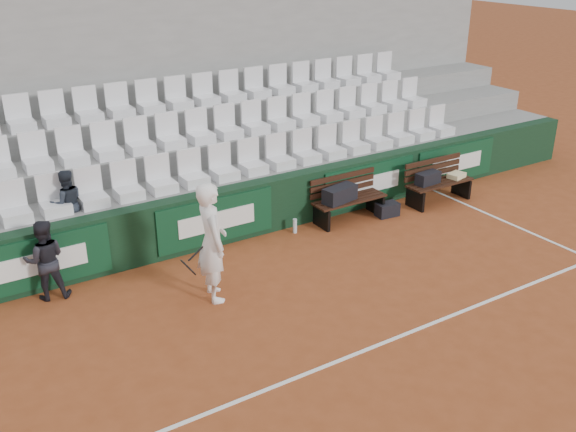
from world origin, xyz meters
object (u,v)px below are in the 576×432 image
(sports_bag_ground, at_px, (387,209))
(spectator_c, at_px, (63,177))
(tennis_player, at_px, (212,242))
(ball_kid, at_px, (45,260))
(water_bottle_near, at_px, (295,226))
(water_bottle_far, at_px, (395,208))
(bench_right, at_px, (439,192))
(sports_bag_left, at_px, (340,194))
(sports_bag_right, at_px, (428,178))
(bench_left, at_px, (349,209))

(sports_bag_ground, height_order, spectator_c, spectator_c)
(sports_bag_ground, height_order, tennis_player, tennis_player)
(sports_bag_ground, bearing_deg, ball_kid, 176.99)
(tennis_player, height_order, spectator_c, spectator_c)
(water_bottle_near, xyz_separation_m, spectator_c, (-3.80, 0.88, 1.43))
(water_bottle_far, relative_size, tennis_player, 0.13)
(bench_right, height_order, sports_bag_ground, bench_right)
(bench_right, height_order, water_bottle_far, bench_right)
(sports_bag_left, relative_size, water_bottle_far, 2.89)
(spectator_c, bearing_deg, bench_right, 173.29)
(bench_right, distance_m, sports_bag_ground, 1.37)
(tennis_player, bearing_deg, bench_right, 9.86)
(bench_right, relative_size, sports_bag_right, 2.84)
(water_bottle_far, distance_m, ball_kid, 6.60)
(water_bottle_far, xyz_separation_m, tennis_player, (-4.45, -0.97, 0.81))
(sports_bag_ground, bearing_deg, tennis_player, -166.91)
(water_bottle_far, xyz_separation_m, spectator_c, (-5.96, 1.20, 1.44))
(sports_bag_right, distance_m, tennis_player, 5.42)
(sports_bag_right, distance_m, ball_kid, 7.44)
(bench_left, bearing_deg, water_bottle_near, 176.58)
(spectator_c, bearing_deg, ball_kid, 57.19)
(bench_right, bearing_deg, water_bottle_near, 174.56)
(water_bottle_far, height_order, spectator_c, spectator_c)
(bench_right, height_order, tennis_player, tennis_player)
(bench_left, height_order, water_bottle_near, bench_left)
(water_bottle_far, bearing_deg, sports_bag_ground, 175.23)
(sports_bag_right, distance_m, sports_bag_ground, 1.15)
(bench_left, relative_size, spectator_c, 1.33)
(sports_bag_right, xyz_separation_m, water_bottle_far, (-0.86, -0.05, -0.45))
(sports_bag_right, height_order, spectator_c, spectator_c)
(water_bottle_near, distance_m, water_bottle_far, 2.18)
(sports_bag_ground, height_order, water_bottle_far, sports_bag_ground)
(bench_left, distance_m, tennis_player, 3.76)
(bench_left, height_order, sports_bag_right, sports_bag_right)
(bench_right, relative_size, sports_bag_left, 2.16)
(sports_bag_left, xyz_separation_m, sports_bag_ground, (1.01, -0.22, -0.46))
(bench_left, distance_m, bench_right, 2.14)
(sports_bag_right, bearing_deg, sports_bag_left, 174.84)
(sports_bag_left, bearing_deg, tennis_player, -159.56)
(ball_kid, height_order, spectator_c, spectator_c)
(sports_bag_left, xyz_separation_m, water_bottle_far, (1.21, -0.24, -0.48))
(bench_right, xyz_separation_m, ball_kid, (-7.74, 0.35, 0.41))
(ball_kid, distance_m, spectator_c, 1.40)
(sports_bag_right, distance_m, water_bottle_far, 0.98)
(sports_bag_right, distance_m, water_bottle_near, 3.07)
(bench_left, bearing_deg, bench_right, -6.58)
(bench_right, distance_m, ball_kid, 7.76)
(sports_bag_ground, relative_size, spectator_c, 0.39)
(sports_bag_right, xyz_separation_m, water_bottle_near, (-3.02, 0.27, -0.43))
(spectator_c, bearing_deg, water_bottle_far, 171.42)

